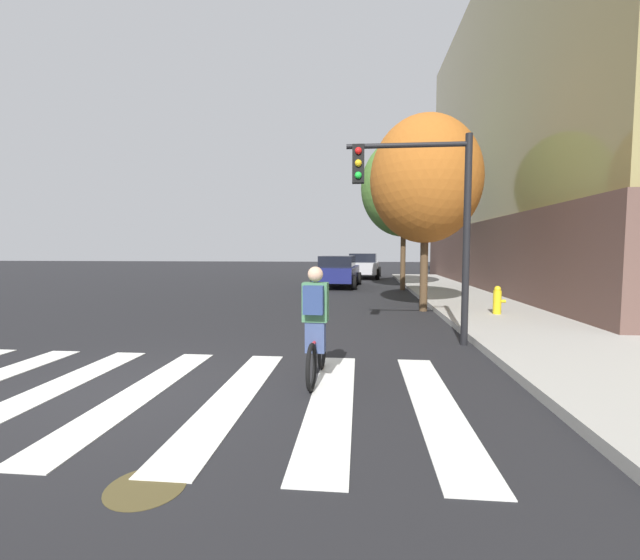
{
  "coord_description": "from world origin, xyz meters",
  "views": [
    {
      "loc": [
        3.21,
        -5.19,
        1.93
      ],
      "look_at": [
        2.48,
        2.31,
        1.38
      ],
      "focal_mm": 23.25,
      "sensor_mm": 36.0,
      "label": 1
    }
  ],
  "objects_px": {
    "traffic_light_near": "(425,203)",
    "fire_hydrant": "(497,300)",
    "manhole_cover": "(146,487)",
    "cyclist": "(316,325)",
    "street_tree_near": "(426,180)",
    "street_tree_mid": "(404,187)",
    "sedan_mid": "(338,271)",
    "sedan_far": "(363,265)"
  },
  "relations": [
    {
      "from": "manhole_cover",
      "to": "sedan_far",
      "type": "height_order",
      "value": "sedan_far"
    },
    {
      "from": "sedan_mid",
      "to": "street_tree_mid",
      "type": "height_order",
      "value": "street_tree_mid"
    },
    {
      "from": "street_tree_near",
      "to": "fire_hydrant",
      "type": "bearing_deg",
      "value": -37.45
    },
    {
      "from": "cyclist",
      "to": "fire_hydrant",
      "type": "relative_size",
      "value": 2.19
    },
    {
      "from": "manhole_cover",
      "to": "traffic_light_near",
      "type": "bearing_deg",
      "value": 61.1
    },
    {
      "from": "cyclist",
      "to": "traffic_light_near",
      "type": "height_order",
      "value": "traffic_light_near"
    },
    {
      "from": "manhole_cover",
      "to": "cyclist",
      "type": "xyz_separation_m",
      "value": [
        1.09,
        2.83,
        0.84
      ]
    },
    {
      "from": "sedan_mid",
      "to": "street_tree_mid",
      "type": "bearing_deg",
      "value": -22.69
    },
    {
      "from": "sedan_mid",
      "to": "street_tree_near",
      "type": "xyz_separation_m",
      "value": [
        3.14,
        -8.18,
        3.25
      ]
    },
    {
      "from": "cyclist",
      "to": "street_tree_near",
      "type": "xyz_separation_m",
      "value": [
        2.62,
        7.26,
        3.23
      ]
    },
    {
      "from": "street_tree_near",
      "to": "street_tree_mid",
      "type": "bearing_deg",
      "value": 89.63
    },
    {
      "from": "fire_hydrant",
      "to": "cyclist",
      "type": "bearing_deg",
      "value": -126.94
    },
    {
      "from": "sedan_far",
      "to": "street_tree_mid",
      "type": "xyz_separation_m",
      "value": [
        1.8,
        -8.2,
        3.99
      ]
    },
    {
      "from": "fire_hydrant",
      "to": "sedan_mid",
      "type": "bearing_deg",
      "value": 117.31
    },
    {
      "from": "sedan_far",
      "to": "street_tree_near",
      "type": "distance_m",
      "value": 15.49
    },
    {
      "from": "manhole_cover",
      "to": "street_tree_near",
      "type": "height_order",
      "value": "street_tree_near"
    },
    {
      "from": "cyclist",
      "to": "fire_hydrant",
      "type": "distance_m",
      "value": 7.37
    },
    {
      "from": "street_tree_near",
      "to": "sedan_mid",
      "type": "bearing_deg",
      "value": 110.97
    },
    {
      "from": "sedan_far",
      "to": "street_tree_mid",
      "type": "relative_size",
      "value": 0.69
    },
    {
      "from": "manhole_cover",
      "to": "sedan_mid",
      "type": "height_order",
      "value": "sedan_mid"
    },
    {
      "from": "fire_hydrant",
      "to": "street_tree_mid",
      "type": "distance_m",
      "value": 9.46
    },
    {
      "from": "traffic_light_near",
      "to": "street_tree_mid",
      "type": "relative_size",
      "value": 0.59
    },
    {
      "from": "manhole_cover",
      "to": "sedan_far",
      "type": "bearing_deg",
      "value": 85.56
    },
    {
      "from": "sedan_mid",
      "to": "cyclist",
      "type": "xyz_separation_m",
      "value": [
        0.51,
        -15.44,
        0.02
      ]
    },
    {
      "from": "sedan_mid",
      "to": "street_tree_mid",
      "type": "distance_m",
      "value": 5.3
    },
    {
      "from": "manhole_cover",
      "to": "traffic_light_near",
      "type": "height_order",
      "value": "traffic_light_near"
    },
    {
      "from": "fire_hydrant",
      "to": "street_tree_near",
      "type": "distance_m",
      "value": 4.21
    },
    {
      "from": "manhole_cover",
      "to": "street_tree_near",
      "type": "relative_size",
      "value": 0.11
    },
    {
      "from": "traffic_light_near",
      "to": "fire_hydrant",
      "type": "xyz_separation_m",
      "value": [
        2.51,
        3.27,
        -2.33
      ]
    },
    {
      "from": "cyclist",
      "to": "street_tree_near",
      "type": "relative_size",
      "value": 0.28
    },
    {
      "from": "traffic_light_near",
      "to": "manhole_cover",
      "type": "bearing_deg",
      "value": -118.9
    },
    {
      "from": "manhole_cover",
      "to": "fire_hydrant",
      "type": "height_order",
      "value": "fire_hydrant"
    },
    {
      "from": "traffic_light_near",
      "to": "fire_hydrant",
      "type": "relative_size",
      "value": 5.38
    },
    {
      "from": "street_tree_near",
      "to": "street_tree_mid",
      "type": "relative_size",
      "value": 0.84
    },
    {
      "from": "traffic_light_near",
      "to": "fire_hydrant",
      "type": "bearing_deg",
      "value": 52.48
    },
    {
      "from": "sedan_mid",
      "to": "traffic_light_near",
      "type": "relative_size",
      "value": 1.13
    },
    {
      "from": "traffic_light_near",
      "to": "street_tree_mid",
      "type": "height_order",
      "value": "street_tree_mid"
    },
    {
      "from": "manhole_cover",
      "to": "street_tree_mid",
      "type": "height_order",
      "value": "street_tree_mid"
    },
    {
      "from": "sedan_far",
      "to": "street_tree_near",
      "type": "xyz_separation_m",
      "value": [
        1.76,
        -15.05,
        3.22
      ]
    },
    {
      "from": "traffic_light_near",
      "to": "sedan_far",
      "type": "bearing_deg",
      "value": 93.05
    },
    {
      "from": "traffic_light_near",
      "to": "street_tree_near",
      "type": "relative_size",
      "value": 0.7
    },
    {
      "from": "cyclist",
      "to": "traffic_light_near",
      "type": "xyz_separation_m",
      "value": [
        1.91,
        2.61,
        2.02
      ]
    }
  ]
}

